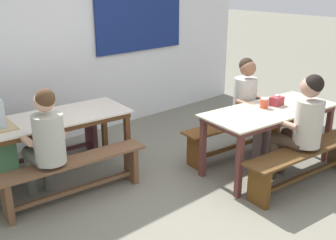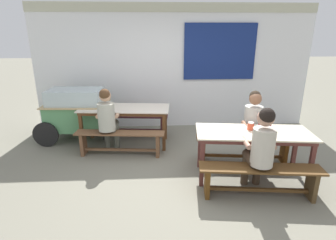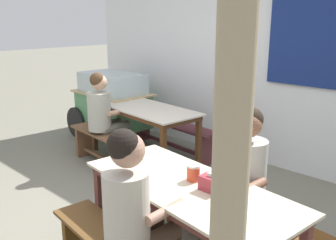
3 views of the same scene
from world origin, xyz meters
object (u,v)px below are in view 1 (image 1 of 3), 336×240
Objects in this scene: dining_table_far at (51,124)px; bench_near_back at (236,133)px; dining_table_near at (270,115)px; bench_far_back at (39,141)px; bench_near_front at (304,161)px; person_left_back_turned at (46,140)px; person_right_near_table at (249,102)px; tissue_box at (277,101)px; person_near_front at (302,122)px; condiment_jar at (264,103)px; bench_far_front at (74,173)px.

dining_table_far is 2.35m from bench_near_back.
dining_table_near is 0.66m from bench_near_back.
bench_far_back is 3.17m from bench_near_front.
person_left_back_turned is at bearing 145.64° from bench_near_front.
bench_near_front is at bearing -52.08° from bench_far_back.
person_right_near_table is 0.41m from tissue_box.
bench_near_front is 1.31× the size of person_right_near_table.
bench_near_back is at bearing 82.85° from person_near_front.
person_left_back_turned is 10.48× the size of condiment_jar.
bench_far_back is 1.00× the size of bench_near_front.
bench_near_front is at bearing -112.89° from tissue_box.
bench_near_front is at bearing -103.37° from person_right_near_table.
tissue_box is at bearing -21.47° from person_left_back_turned.
dining_table_far reaches higher than bench_far_front.
condiment_jar is (1.99, -1.89, 0.52)m from bench_far_back.
condiment_jar is (-0.02, 0.08, 0.14)m from dining_table_near.
bench_far_back is 11.07× the size of tissue_box.
tissue_box is 0.20m from condiment_jar.
bench_far_back is 3.15m from person_near_front.
person_right_near_table is (2.28, -0.48, 0.42)m from bench_far_front.
condiment_jar is at bearing -21.94° from bench_far_front.
person_near_front is at bearing -94.27° from condiment_jar.
dining_table_far is at bearing 135.37° from bench_near_front.
bench_near_front is at bearing -93.77° from condiment_jar.
tissue_box is at bearing -76.52° from bench_near_back.
bench_far_back is at bearing 71.24° from person_left_back_turned.
person_left_back_turned is 2.71m from person_near_front.
person_left_back_turned reaches higher than bench_far_front.
person_near_front reaches higher than person_left_back_turned.
bench_near_back is (2.18, -0.40, -0.01)m from bench_far_front.
bench_far_back is 1.34× the size of person_left_back_turned.
bench_far_back and bench_near_back have the same top height.
person_right_near_table reaches higher than bench_near_back.
condiment_jar is at bearing -100.58° from bench_near_back.
person_left_back_turned reaches higher than condiment_jar.
bench_far_front is 1.31× the size of person_left_back_turned.
bench_far_back and bench_near_front have the same top height.
bench_near_back and bench_near_front have the same top height.
person_near_front is 10.78× the size of condiment_jar.
dining_table_near is 0.65m from bench_near_front.
bench_far_back is at bearing 138.50° from tissue_box.
dining_table_near is 1.42× the size of person_left_back_turned.
person_right_near_table is at bearing 75.61° from person_near_front.
bench_near_front is (2.00, -1.98, -0.39)m from dining_table_far.
bench_near_front is 2.78m from person_left_back_turned.
person_left_back_turned is 2.50m from condiment_jar.
bench_far_back is (-2.01, 1.98, -0.39)m from dining_table_near.
dining_table_near is 1.39× the size of person_right_near_table.
condiment_jar is (-0.08, -0.44, 0.53)m from bench_near_back.
dining_table_far is 2.65m from tissue_box.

